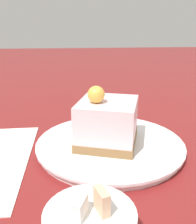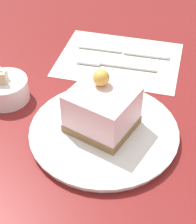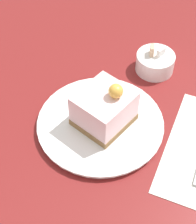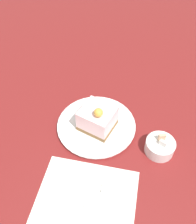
{
  "view_description": "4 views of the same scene",
  "coord_description": "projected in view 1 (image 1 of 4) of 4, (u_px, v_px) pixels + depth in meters",
  "views": [
    {
      "loc": [
        0.07,
        0.4,
        0.19
      ],
      "look_at": [
        0.03,
        0.02,
        0.06
      ],
      "focal_mm": 40.0,
      "sensor_mm": 36.0,
      "label": 1
    },
    {
      "loc": [
        -0.42,
        -0.07,
        0.43
      ],
      "look_at": [
        0.01,
        0.04,
        0.04
      ],
      "focal_mm": 60.0,
      "sensor_mm": 36.0,
      "label": 2
    },
    {
      "loc": [
        0.18,
        -0.39,
        0.57
      ],
      "look_at": [
        0.01,
        0.01,
        0.06
      ],
      "focal_mm": 60.0,
      "sensor_mm": 36.0,
      "label": 3
    },
    {
      "loc": [
        0.48,
        0.13,
        0.62
      ],
      "look_at": [
        -0.0,
        0.03,
        0.06
      ],
      "focal_mm": 40.0,
      "sensor_mm": 36.0,
      "label": 4
    }
  ],
  "objects": [
    {
      "name": "cake_slice",
      "position": [
        107.0,
        122.0,
        0.4
      ],
      "size": [
        0.12,
        0.12,
        0.1
      ],
      "rotation": [
        0.0,
        0.0,
        -0.32
      ],
      "color": "olive",
      "rests_on": "plate"
    },
    {
      "name": "plate",
      "position": [
        110.0,
        144.0,
        0.42
      ],
      "size": [
        0.24,
        0.24,
        0.01
      ],
      "color": "white",
      "rests_on": "ground_plane"
    },
    {
      "name": "ground_plane",
      "position": [
        111.0,
        140.0,
        0.45
      ],
      "size": [
        4.0,
        4.0,
        0.0
      ],
      "primitive_type": "plane",
      "color": "maroon"
    }
  ]
}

